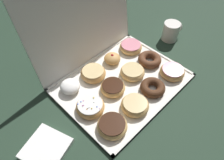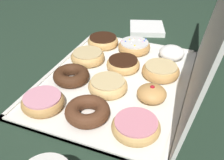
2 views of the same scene
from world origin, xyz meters
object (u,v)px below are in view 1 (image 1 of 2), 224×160
Objects in this scene: pink_frosted_donut_3 at (172,72)px; powdered_filled_donut_8 at (70,86)px; chocolate_cake_ring_donut_2 at (153,88)px; chocolate_frosted_donut_5 at (113,88)px; donut_box at (122,83)px; pink_frosted_donut_11 at (131,47)px; napkin_stack at (46,148)px; glazed_ring_donut_6 at (132,72)px; glazed_ring_donut_1 at (135,105)px; chocolate_cake_ring_donut_7 at (150,60)px; coffee_mug at (171,31)px; chocolate_frosted_donut_0 at (112,126)px; glazed_ring_donut_9 at (93,73)px; jelly_filled_donut_10 at (112,58)px; sprinkle_donut_4 at (90,106)px.

powdered_filled_donut_8 is (-0.40, 0.27, 0.00)m from pink_frosted_donut_3.
chocolate_cake_ring_donut_2 and chocolate_frosted_donut_5 have the same top height.
pink_frosted_donut_11 reaches higher than donut_box.
donut_box is 3.83× the size of napkin_stack.
chocolate_cake_ring_donut_2 is at bearing -118.83° from pink_frosted_donut_11.
glazed_ring_donut_1 is at bearing -135.61° from glazed_ring_donut_6.
chocolate_cake_ring_donut_7 is 1.07× the size of coffee_mug.
napkin_stack is at bearing -177.59° from donut_box.
chocolate_frosted_donut_5 is at bearing 43.39° from chocolate_frosted_donut_0.
glazed_ring_donut_6 is 1.32× the size of powdered_filled_donut_8.
napkin_stack is (-0.37, -0.02, -0.02)m from chocolate_frosted_donut_5.
coffee_mug is (0.25, 0.05, 0.02)m from chocolate_cake_ring_donut_7.
pink_frosted_donut_3 is 0.99× the size of chocolate_cake_ring_donut_7.
chocolate_cake_ring_donut_7 is 0.25m from coffee_mug.
glazed_ring_donut_9 is at bearing 21.68° from napkin_stack.
chocolate_cake_ring_donut_7 is (0.26, 0.13, -0.00)m from glazed_ring_donut_1.
powdered_filled_donut_8 is (-0.13, 0.27, 0.00)m from glazed_ring_donut_1.
donut_box is at bearing 115.39° from chocolate_cake_ring_donut_2.
donut_box is at bearing 2.64° from chocolate_frosted_donut_5.
chocolate_frosted_donut_0 is 0.13m from glazed_ring_donut_1.
powdered_filled_donut_8 is 0.64m from coffee_mug.
jelly_filled_donut_10 is at bearing 178.64° from pink_frosted_donut_11.
pink_frosted_donut_3 and chocolate_frosted_donut_5 have the same top height.
sprinkle_donut_4 reaches higher than glazed_ring_donut_9.
glazed_ring_donut_9 reaches higher than pink_frosted_donut_11.
pink_frosted_donut_3 is at bearing -89.30° from pink_frosted_donut_11.
glazed_ring_donut_9 is (-0.00, 0.13, 0.00)m from chocolate_frosted_donut_5.
coffee_mug is (0.38, 0.17, 0.02)m from chocolate_cake_ring_donut_2.
chocolate_cake_ring_donut_2 is 1.01× the size of chocolate_frosted_donut_5.
sprinkle_donut_4 is at bearing -152.97° from jelly_filled_donut_10.
glazed_ring_donut_6 is (-0.14, 0.13, -0.00)m from pink_frosted_donut_3.
chocolate_cake_ring_donut_2 is at bearing 2.47° from glazed_ring_donut_1.
sprinkle_donut_4 is (-0.20, -0.01, 0.02)m from donut_box.
glazed_ring_donut_1 is at bearing -64.08° from powdered_filled_donut_8.
jelly_filled_donut_10 is 0.76× the size of coffee_mug.
glazed_ring_donut_9 is at bearing 153.45° from chocolate_cake_ring_donut_7.
glazed_ring_donut_9 is 1.45× the size of jelly_filled_donut_10.
glazed_ring_donut_1 and chocolate_cake_ring_donut_7 have the same top height.
sprinkle_donut_4 is (-0.41, 0.13, 0.00)m from pink_frosted_donut_3.
jelly_filled_donut_10 is (0.13, 0.00, 0.00)m from glazed_ring_donut_9.
coffee_mug is at bearing 36.47° from pink_frosted_donut_3.
coffee_mug is at bearing 23.83° from chocolate_cake_ring_donut_2.
glazed_ring_donut_6 is at bearing 1.39° from chocolate_frosted_donut_5.
glazed_ring_donut_6 is at bearing 177.57° from chocolate_cake_ring_donut_7.
coffee_mug is (0.64, -0.10, 0.02)m from powdered_filled_donut_8.
jelly_filled_donut_10 reaches higher than powdered_filled_donut_8.
powdered_filled_donut_8 is 0.60× the size of napkin_stack.
coffee_mug is at bearing 6.19° from glazed_ring_donut_6.
glazed_ring_donut_9 is (-0.07, 0.13, 0.03)m from donut_box.
powdered_filled_donut_8 reaches higher than chocolate_cake_ring_donut_2.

